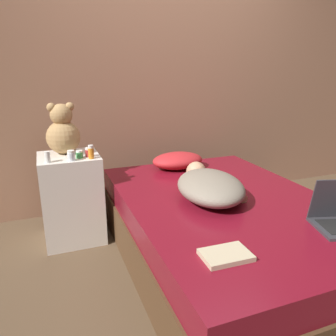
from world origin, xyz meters
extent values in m
plane|color=brown|center=(0.00, 0.00, 0.00)|extent=(12.00, 12.00, 0.00)
cube|color=#996B51|center=(0.00, 1.25, 1.30)|extent=(8.00, 0.06, 2.60)
cube|color=#4C331E|center=(0.00, 0.00, 0.15)|extent=(1.31, 1.94, 0.30)
cube|color=maroon|center=(0.00, 0.00, 0.39)|extent=(1.29, 1.90, 0.17)
cube|color=silver|center=(-0.93, 0.72, 0.34)|extent=(0.44, 0.42, 0.68)
ellipsoid|color=red|center=(-0.04, 0.76, 0.54)|extent=(0.44, 0.31, 0.14)
ellipsoid|color=gray|center=(-0.11, 0.04, 0.56)|extent=(0.52, 0.67, 0.17)
sphere|color=tan|center=(-0.04, 0.40, 0.55)|extent=(0.15, 0.15, 0.15)
cylinder|color=tan|center=(0.08, 0.04, 0.50)|extent=(0.11, 0.28, 0.06)
sphere|color=tan|center=(-0.95, 0.79, 0.80)|extent=(0.25, 0.25, 0.25)
sphere|color=tan|center=(-0.95, 0.79, 0.97)|extent=(0.16, 0.16, 0.16)
sphere|color=tan|center=(-1.02, 0.79, 1.03)|extent=(0.06, 0.06, 0.06)
sphere|color=tan|center=(-0.89, 0.79, 1.03)|extent=(0.06, 0.06, 0.06)
cylinder|color=orange|center=(-0.79, 0.57, 0.72)|extent=(0.04, 0.04, 0.08)
cylinder|color=white|center=(-0.79, 0.57, 0.76)|extent=(0.04, 0.04, 0.02)
cylinder|color=#B72D2D|center=(-0.80, 0.63, 0.70)|extent=(0.05, 0.05, 0.05)
cylinder|color=white|center=(-0.80, 0.63, 0.74)|extent=(0.04, 0.04, 0.01)
cylinder|color=silver|center=(-0.92, 0.56, 0.71)|extent=(0.05, 0.05, 0.06)
cylinder|color=white|center=(-0.92, 0.56, 0.74)|extent=(0.05, 0.05, 0.02)
cylinder|color=white|center=(-1.08, 0.57, 0.71)|extent=(0.04, 0.04, 0.06)
cylinder|color=white|center=(-1.08, 0.57, 0.75)|extent=(0.04, 0.04, 0.02)
cylinder|color=#3D8E4C|center=(-0.86, 0.62, 0.70)|extent=(0.05, 0.05, 0.04)
cylinder|color=white|center=(-0.86, 0.62, 0.73)|extent=(0.05, 0.05, 0.01)
cube|color=#C6B793|center=(-0.37, -0.60, 0.48)|extent=(0.23, 0.16, 0.02)
camera|label=1|loc=(-1.08, -1.73, 1.30)|focal=35.00mm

